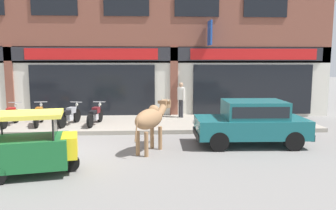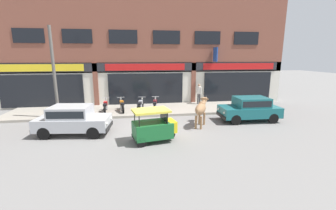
% 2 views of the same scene
% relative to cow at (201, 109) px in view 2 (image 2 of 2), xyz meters
% --- Properties ---
extents(ground_plane, '(90.00, 90.00, 0.00)m').
position_rel_cow_xyz_m(ground_plane, '(-2.69, 0.10, -1.01)').
color(ground_plane, slate).
extents(sidewalk, '(19.00, 3.65, 0.16)m').
position_rel_cow_xyz_m(sidewalk, '(-2.69, 4.12, -0.93)').
color(sidewalk, gray).
rests_on(sidewalk, ground).
extents(shop_building, '(23.00, 1.40, 8.80)m').
position_rel_cow_xyz_m(shop_building, '(-2.68, 6.20, 3.17)').
color(shop_building, brown).
rests_on(shop_building, ground).
extents(cow, '(1.29, 1.94, 1.61)m').
position_rel_cow_xyz_m(cow, '(0.00, 0.00, 0.00)').
color(cow, '#936B47').
rests_on(cow, ground).
extents(car_0, '(3.65, 1.69, 1.46)m').
position_rel_cow_xyz_m(car_0, '(3.27, 0.59, -0.19)').
color(car_0, black).
rests_on(car_0, ground).
extents(car_1, '(3.74, 2.01, 1.46)m').
position_rel_cow_xyz_m(car_1, '(-6.75, -0.31, -0.19)').
color(car_1, black).
rests_on(car_1, ground).
extents(auto_rickshaw, '(2.11, 1.47, 1.52)m').
position_rel_cow_xyz_m(auto_rickshaw, '(-2.81, -1.87, -0.35)').
color(auto_rickshaw, black).
rests_on(auto_rickshaw, ground).
extents(motorcycle_0, '(0.52, 1.81, 0.88)m').
position_rel_cow_xyz_m(motorcycle_0, '(-5.61, 3.57, -0.46)').
color(motorcycle_0, black).
rests_on(motorcycle_0, sidewalk).
extents(motorcycle_1, '(0.54, 1.80, 0.88)m').
position_rel_cow_xyz_m(motorcycle_1, '(-4.51, 3.65, -0.46)').
color(motorcycle_1, black).
rests_on(motorcycle_1, sidewalk).
extents(motorcycle_2, '(0.69, 1.78, 0.88)m').
position_rel_cow_xyz_m(motorcycle_2, '(-3.26, 3.56, -0.46)').
color(motorcycle_2, black).
rests_on(motorcycle_2, sidewalk).
extents(motorcycle_3, '(0.58, 1.80, 0.88)m').
position_rel_cow_xyz_m(motorcycle_3, '(-2.24, 3.55, -0.46)').
color(motorcycle_3, black).
rests_on(motorcycle_3, sidewalk).
extents(pedestrian, '(0.32, 0.44, 1.60)m').
position_rel_cow_xyz_m(pedestrian, '(1.40, 5.13, 0.14)').
color(pedestrian, '#2D2D33').
rests_on(pedestrian, sidewalk).
extents(utility_pole, '(0.18, 0.18, 5.45)m').
position_rel_cow_xyz_m(utility_pole, '(-8.33, 2.60, 1.88)').
color(utility_pole, '#595651').
rests_on(utility_pole, sidewalk).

